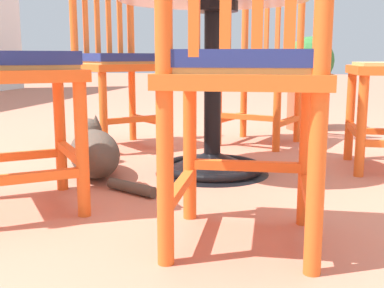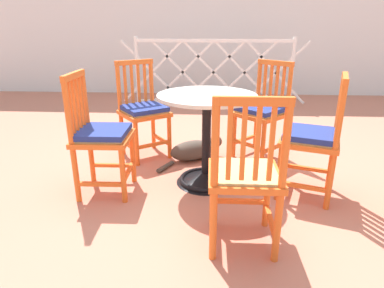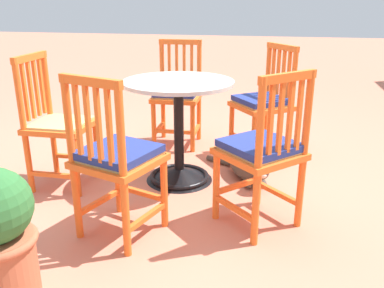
{
  "view_description": "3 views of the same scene",
  "coord_description": "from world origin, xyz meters",
  "px_view_note": "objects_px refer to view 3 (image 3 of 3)",
  "views": [
    {
      "loc": [
        -2.01,
        -0.25,
        0.49
      ],
      "look_at": [
        -0.08,
        0.11,
        0.13
      ],
      "focal_mm": 45.59,
      "sensor_mm": 36.0,
      "label": 1
    },
    {
      "loc": [
        0.02,
        -2.42,
        1.23
      ],
      "look_at": [
        -0.13,
        0.06,
        0.33
      ],
      "focal_mm": 30.99,
      "sensor_mm": 36.0,
      "label": 2
    },
    {
      "loc": [
        2.69,
        0.68,
        1.26
      ],
      "look_at": [
        0.09,
        0.16,
        0.32
      ],
      "focal_mm": 38.82,
      "sensor_mm": 36.0,
      "label": 3
    }
  ],
  "objects_px": {
    "cafe_table": "(179,143)",
    "tabby_cat": "(248,167)",
    "orange_chair_near_fence": "(177,95)",
    "orange_chair_by_planter": "(116,159)",
    "orange_chair_tucked_in": "(57,125)",
    "orange_chair_facing_out": "(262,152)",
    "orange_chair_at_corner": "(263,104)"
  },
  "relations": [
    {
      "from": "tabby_cat",
      "to": "orange_chair_by_planter",
      "type": "bearing_deg",
      "value": -36.48
    },
    {
      "from": "orange_chair_at_corner",
      "to": "orange_chair_facing_out",
      "type": "xyz_separation_m",
      "value": [
        1.12,
        0.03,
        0.0
      ]
    },
    {
      "from": "orange_chair_at_corner",
      "to": "orange_chair_facing_out",
      "type": "relative_size",
      "value": 1.0
    },
    {
      "from": "orange_chair_near_fence",
      "to": "tabby_cat",
      "type": "bearing_deg",
      "value": 45.13
    },
    {
      "from": "orange_chair_near_fence",
      "to": "orange_chair_by_planter",
      "type": "height_order",
      "value": "same"
    },
    {
      "from": "orange_chair_at_corner",
      "to": "orange_chair_tucked_in",
      "type": "height_order",
      "value": "same"
    },
    {
      "from": "orange_chair_facing_out",
      "to": "orange_chair_at_corner",
      "type": "bearing_deg",
      "value": -178.25
    },
    {
      "from": "cafe_table",
      "to": "tabby_cat",
      "type": "height_order",
      "value": "cafe_table"
    },
    {
      "from": "orange_chair_near_fence",
      "to": "orange_chair_at_corner",
      "type": "bearing_deg",
      "value": 77.37
    },
    {
      "from": "orange_chair_tucked_in",
      "to": "orange_chair_facing_out",
      "type": "height_order",
      "value": "same"
    },
    {
      "from": "cafe_table",
      "to": "orange_chair_facing_out",
      "type": "bearing_deg",
      "value": 49.23
    },
    {
      "from": "cafe_table",
      "to": "orange_chair_facing_out",
      "type": "relative_size",
      "value": 0.83
    },
    {
      "from": "orange_chair_tucked_in",
      "to": "cafe_table",
      "type": "bearing_deg",
      "value": 105.74
    },
    {
      "from": "orange_chair_by_planter",
      "to": "cafe_table",
      "type": "bearing_deg",
      "value": 168.24
    },
    {
      "from": "orange_chair_by_planter",
      "to": "tabby_cat",
      "type": "height_order",
      "value": "orange_chair_by_planter"
    },
    {
      "from": "orange_chair_tucked_in",
      "to": "orange_chair_by_planter",
      "type": "distance_m",
      "value": 0.84
    },
    {
      "from": "orange_chair_tucked_in",
      "to": "orange_chair_facing_out",
      "type": "distance_m",
      "value": 1.43
    },
    {
      "from": "orange_chair_near_fence",
      "to": "orange_chair_tucked_in",
      "type": "xyz_separation_m",
      "value": [
        1.0,
        -0.61,
        -0.01
      ]
    },
    {
      "from": "orange_chair_facing_out",
      "to": "orange_chair_near_fence",
      "type": "bearing_deg",
      "value": -148.6
    },
    {
      "from": "orange_chair_at_corner",
      "to": "tabby_cat",
      "type": "distance_m",
      "value": 0.62
    },
    {
      "from": "orange_chair_near_fence",
      "to": "orange_chair_by_planter",
      "type": "bearing_deg",
      "value": 1.19
    },
    {
      "from": "orange_chair_at_corner",
      "to": "orange_chair_facing_out",
      "type": "bearing_deg",
      "value": 1.75
    },
    {
      "from": "cafe_table",
      "to": "orange_chair_by_planter",
      "type": "xyz_separation_m",
      "value": [
        0.77,
        -0.16,
        0.16
      ]
    },
    {
      "from": "tabby_cat",
      "to": "cafe_table",
      "type": "bearing_deg",
      "value": -78.07
    },
    {
      "from": "orange_chair_at_corner",
      "to": "tabby_cat",
      "type": "height_order",
      "value": "orange_chair_at_corner"
    },
    {
      "from": "cafe_table",
      "to": "tabby_cat",
      "type": "xyz_separation_m",
      "value": [
        -0.1,
        0.49,
        -0.19
      ]
    },
    {
      "from": "cafe_table",
      "to": "orange_chair_tucked_in",
      "type": "distance_m",
      "value": 0.85
    },
    {
      "from": "orange_chair_by_planter",
      "to": "orange_chair_facing_out",
      "type": "xyz_separation_m",
      "value": [
        -0.26,
        0.76,
        0.0
      ]
    },
    {
      "from": "orange_chair_tucked_in",
      "to": "tabby_cat",
      "type": "xyz_separation_m",
      "value": [
        -0.33,
        1.29,
        -0.34
      ]
    },
    {
      "from": "orange_chair_by_planter",
      "to": "tabby_cat",
      "type": "relative_size",
      "value": 1.55
    },
    {
      "from": "orange_chair_facing_out",
      "to": "tabby_cat",
      "type": "xyz_separation_m",
      "value": [
        -0.62,
        -0.11,
        -0.35
      ]
    },
    {
      "from": "orange_chair_tucked_in",
      "to": "tabby_cat",
      "type": "distance_m",
      "value": 1.37
    }
  ]
}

